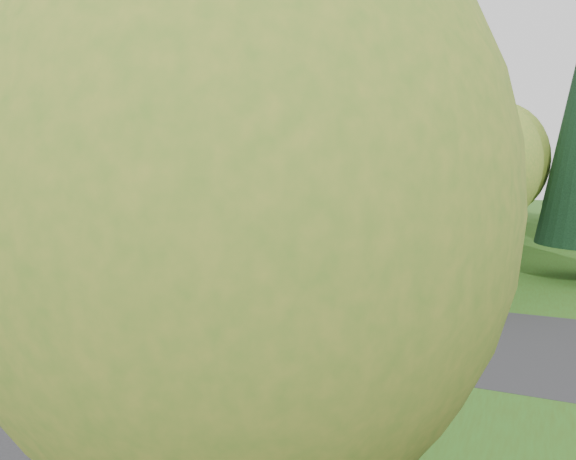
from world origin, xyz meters
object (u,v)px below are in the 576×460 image
Objects in this scene: sedan_champagne at (189,351)px; parked_car_c at (459,227)px; suv_navy at (181,270)px; parked_car_d at (463,224)px; parked_car_b at (406,249)px; parked_car_e at (470,219)px; parked_car_a at (392,274)px.

sedan_champagne is 33.93m from parked_car_c.
suv_navy is 1.30× the size of parked_car_d.
parked_car_b is 1.10× the size of parked_car_d.
parked_car_e is (0.00, 7.56, -0.07)m from parked_car_c.
sedan_champagne is 0.86× the size of suv_navy.
parked_car_d is at bearing 94.58° from parked_car_a.
sedan_champagne is at bearing -86.11° from parked_car_e.
parked_car_e is at bearing 85.38° from parked_car_b.
sedan_champagne reaches higher than suv_navy.
sedan_champagne is 1.11× the size of parked_car_e.
parked_car_e is at bearing 88.19° from parked_car_c.
sedan_champagne is at bearing -94.10° from parked_car_b.
parked_car_d is at bearing -83.13° from parked_car_e.
suv_navy is at bearing -112.24° from parked_car_c.
parked_car_c is (1.18, 13.28, 0.02)m from parked_car_b.
parked_car_b is (-1.18, 7.84, -0.05)m from parked_car_a.
suv_navy is at bearing -110.24° from parked_car_d.
parked_car_d is (0.00, 23.51, -0.00)m from parked_car_a.
parked_car_d is 5.17m from parked_car_e.
parked_car_e is at bearing 88.51° from parked_car_d.
suv_navy is (-6.95, 9.41, -0.02)m from sedan_champagne.
parked_car_a reaches higher than parked_car_c.
suv_navy is 1.30× the size of parked_car_a.
parked_car_d is 0.99× the size of parked_car_e.
parked_car_b is 1.09× the size of parked_car_e.
parked_car_c is 0.99× the size of parked_car_d.
sedan_champagne is at bearing -95.45° from parked_car_c.
sedan_champagne is at bearing -95.01° from parked_car_a.
parked_car_e is (0.00, 28.68, -0.10)m from parked_car_a.
parked_car_a is 0.91× the size of parked_car_b.
sedan_champagne is at bearing -94.89° from parked_car_d.
parked_car_c is (2.15, 33.86, -0.09)m from sedan_champagne.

